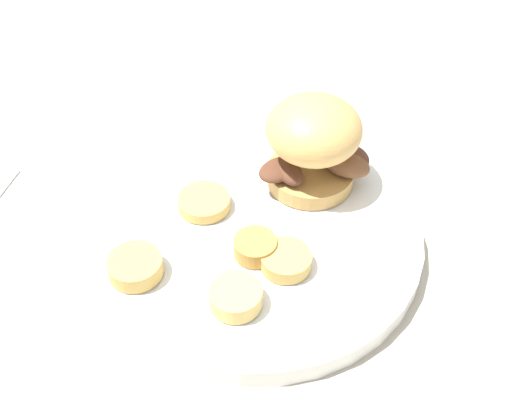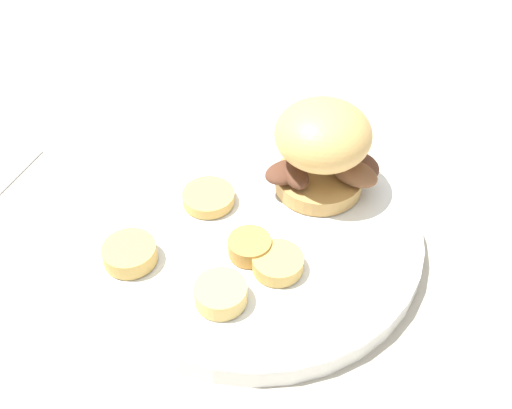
# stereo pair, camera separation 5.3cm
# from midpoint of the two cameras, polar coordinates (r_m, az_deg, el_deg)

# --- Properties ---
(ground_plane) EXTENTS (4.00, 4.00, 0.00)m
(ground_plane) POSITION_cam_midpoint_polar(r_m,az_deg,el_deg) (0.56, 2.69, -3.60)
(ground_plane) COLOR #B2A899
(dinner_plate) EXTENTS (0.30, 0.30, 0.02)m
(dinner_plate) POSITION_cam_midpoint_polar(r_m,az_deg,el_deg) (0.55, 2.73, -2.74)
(dinner_plate) COLOR white
(dinner_plate) RESTS_ON ground_plane
(sandwich) EXTENTS (0.12, 0.09, 0.09)m
(sandwich) POSITION_cam_midpoint_polar(r_m,az_deg,el_deg) (0.56, 9.24, 5.20)
(sandwich) COLOR tan
(sandwich) RESTS_ON dinner_plate
(potato_round_0) EXTENTS (0.05, 0.05, 0.02)m
(potato_round_0) POSITION_cam_midpoint_polar(r_m,az_deg,el_deg) (0.52, -9.10, -4.78)
(potato_round_0) COLOR tan
(potato_round_0) RESTS_ON dinner_plate
(potato_round_1) EXTENTS (0.05, 0.05, 0.01)m
(potato_round_1) POSITION_cam_midpoint_polar(r_m,az_deg,el_deg) (0.56, -1.89, 0.57)
(potato_round_1) COLOR tan
(potato_round_1) RESTS_ON dinner_plate
(potato_round_2) EXTENTS (0.04, 0.04, 0.01)m
(potato_round_2) POSITION_cam_midpoint_polar(r_m,az_deg,el_deg) (0.51, 5.09, -5.71)
(potato_round_2) COLOR tan
(potato_round_2) RESTS_ON dinner_plate
(potato_round_3) EXTENTS (0.04, 0.04, 0.02)m
(potato_round_3) POSITION_cam_midpoint_polar(r_m,az_deg,el_deg) (0.48, -0.23, -8.66)
(potato_round_3) COLOR #DBB766
(potato_round_3) RESTS_ON dinner_plate
(potato_round_4) EXTENTS (0.04, 0.04, 0.02)m
(potato_round_4) POSITION_cam_midpoint_polar(r_m,az_deg,el_deg) (0.52, 2.32, -4.18)
(potato_round_4) COLOR #BC8942
(potato_round_4) RESTS_ON dinner_plate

